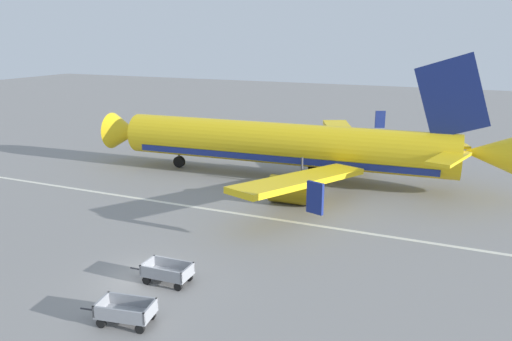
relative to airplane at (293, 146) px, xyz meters
The scene contains 5 objects.
ground_plane 21.63m from the airplane, 91.82° to the right, with size 220.00×220.00×0.00m, color gray.
apron_stripe 10.74m from the airplane, 93.78° to the right, with size 120.00×0.36×0.01m, color silver.
airplane is the anchor object (origin of this frame).
baggage_cart_nearest 25.38m from the airplane, 87.63° to the right, with size 3.62×1.81×1.07m.
baggage_cart_second_in_row 21.36m from the airplane, 88.37° to the right, with size 3.58×1.50×1.07m.
Camera 1 is at (15.11, -19.89, 12.61)m, focal length 35.28 mm.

